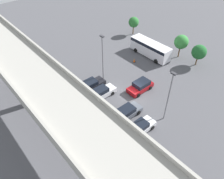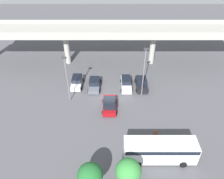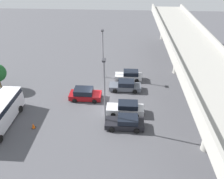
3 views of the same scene
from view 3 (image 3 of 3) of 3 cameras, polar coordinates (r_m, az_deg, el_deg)
The scene contains 10 objects.
ground_plane at distance 31.41m, azimuth -3.73°, elevation -2.42°, with size 111.38×111.38×0.00m, color #4C4C51.
highway_overpass at distance 29.30m, azimuth 21.30°, elevation 7.64°, with size 53.08×6.50×7.99m.
parked_car_0 at distance 35.75m, azimuth 4.49°, elevation 3.67°, with size 2.02×4.33×1.60m.
parked_car_1 at distance 33.00m, azimuth 3.51°, elevation 0.99°, with size 2.10×4.75×1.57m.
parked_car_2 at distance 31.16m, azimuth -7.10°, elevation -1.20°, with size 2.26×4.49×1.66m.
parked_car_3 at distance 28.32m, azimuth 3.64°, elevation -4.91°, with size 1.99×4.80×1.65m.
parked_car_4 at distance 26.26m, azimuth 3.53°, elevation -8.58°, with size 2.14×4.62×1.52m.
lamp_post_near_aisle at distance 23.88m, azimuth -1.95°, elevation -0.13°, with size 0.70×0.35×8.75m.
lamp_post_mid_lot at distance 34.75m, azimuth -2.38°, elevation 10.08°, with size 0.70×0.35×8.02m.
traffic_cone at distance 27.97m, azimuth -19.87°, elevation -8.92°, with size 0.44×0.44×0.70m.
Camera 3 is at (25.52, 3.63, 17.96)m, focal length 35.00 mm.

